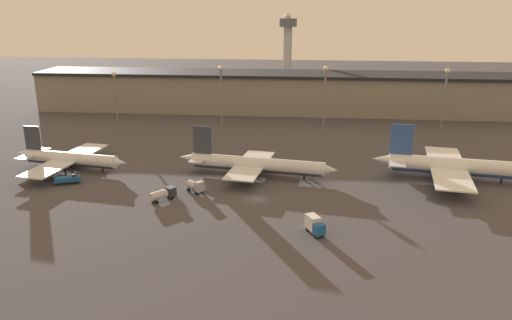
{
  "coord_description": "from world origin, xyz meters",
  "views": [
    {
      "loc": [
        10.93,
        -113.08,
        46.59
      ],
      "look_at": [
        -1.22,
        12.62,
        6.0
      ],
      "focal_mm": 35.0,
      "sensor_mm": 36.0,
      "label": 1
    }
  ],
  "objects_px": {
    "airplane_1": "(255,164)",
    "airplane_2": "(453,166)",
    "control_tower": "(288,47)",
    "service_vehicle_2": "(163,194)",
    "service_vehicle_1": "(68,179)",
    "service_vehicle_0": "(315,225)",
    "service_vehicle_3": "(195,186)",
    "airplane_0": "(69,159)"
  },
  "relations": [
    {
      "from": "airplane_0",
      "to": "service_vehicle_0",
      "type": "distance_m",
      "value": 77.74
    },
    {
      "from": "service_vehicle_1",
      "to": "airplane_2",
      "type": "bearing_deg",
      "value": -12.97
    },
    {
      "from": "airplane_1",
      "to": "airplane_2",
      "type": "height_order",
      "value": "airplane_2"
    },
    {
      "from": "airplane_2",
      "to": "service_vehicle_0",
      "type": "distance_m",
      "value": 52.51
    },
    {
      "from": "airplane_0",
      "to": "service_vehicle_2",
      "type": "distance_m",
      "value": 38.79
    },
    {
      "from": "airplane_2",
      "to": "control_tower",
      "type": "height_order",
      "value": "control_tower"
    },
    {
      "from": "airplane_1",
      "to": "service_vehicle_2",
      "type": "xyz_separation_m",
      "value": [
        -20.65,
        -19.92,
        -1.67
      ]
    },
    {
      "from": "service_vehicle_1",
      "to": "service_vehicle_2",
      "type": "distance_m",
      "value": 29.68
    },
    {
      "from": "service_vehicle_3",
      "to": "control_tower",
      "type": "xyz_separation_m",
      "value": [
        17.65,
        145.56,
        21.93
      ]
    },
    {
      "from": "service_vehicle_0",
      "to": "service_vehicle_3",
      "type": "xyz_separation_m",
      "value": [
        -29.73,
        20.8,
        -0.32
      ]
    },
    {
      "from": "service_vehicle_0",
      "to": "service_vehicle_1",
      "type": "bearing_deg",
      "value": -137.85
    },
    {
      "from": "airplane_1",
      "to": "service_vehicle_1",
      "type": "distance_m",
      "value": 50.14
    },
    {
      "from": "service_vehicle_2",
      "to": "service_vehicle_3",
      "type": "height_order",
      "value": "service_vehicle_3"
    },
    {
      "from": "airplane_1",
      "to": "service_vehicle_3",
      "type": "distance_m",
      "value": 19.57
    },
    {
      "from": "control_tower",
      "to": "service_vehicle_2",
      "type": "bearing_deg",
      "value": -99.13
    },
    {
      "from": "airplane_1",
      "to": "airplane_2",
      "type": "bearing_deg",
      "value": 10.93
    },
    {
      "from": "service_vehicle_0",
      "to": "service_vehicle_3",
      "type": "height_order",
      "value": "service_vehicle_0"
    },
    {
      "from": "control_tower",
      "to": "airplane_2",
      "type": "bearing_deg",
      "value": -69.06
    },
    {
      "from": "airplane_1",
      "to": "service_vehicle_2",
      "type": "relative_size",
      "value": 6.88
    },
    {
      "from": "airplane_0",
      "to": "airplane_2",
      "type": "relative_size",
      "value": 0.83
    },
    {
      "from": "service_vehicle_0",
      "to": "control_tower",
      "type": "xyz_separation_m",
      "value": [
        -12.08,
        166.36,
        21.61
      ]
    },
    {
      "from": "service_vehicle_1",
      "to": "control_tower",
      "type": "height_order",
      "value": "control_tower"
    },
    {
      "from": "airplane_2",
      "to": "service_vehicle_3",
      "type": "relative_size",
      "value": 8.43
    },
    {
      "from": "service_vehicle_1",
      "to": "control_tower",
      "type": "bearing_deg",
      "value": 49.52
    },
    {
      "from": "service_vehicle_0",
      "to": "service_vehicle_1",
      "type": "distance_m",
      "value": 68.9
    },
    {
      "from": "airplane_1",
      "to": "airplane_2",
      "type": "xyz_separation_m",
      "value": [
        53.37,
        2.2,
        0.49
      ]
    },
    {
      "from": "service_vehicle_2",
      "to": "service_vehicle_3",
      "type": "distance_m",
      "value": 9.2
    },
    {
      "from": "airplane_0",
      "to": "airplane_2",
      "type": "xyz_separation_m",
      "value": [
        106.99,
        1.73,
        0.64
      ]
    },
    {
      "from": "airplane_0",
      "to": "control_tower",
      "type": "bearing_deg",
      "value": 74.99
    },
    {
      "from": "service_vehicle_0",
      "to": "airplane_1",
      "type": "bearing_deg",
      "value": 176.85
    },
    {
      "from": "airplane_2",
      "to": "service_vehicle_3",
      "type": "height_order",
      "value": "airplane_2"
    },
    {
      "from": "airplane_2",
      "to": "service_vehicle_2",
      "type": "relative_size",
      "value": 6.55
    },
    {
      "from": "service_vehicle_3",
      "to": "service_vehicle_1",
      "type": "bearing_deg",
      "value": -145.2
    },
    {
      "from": "airplane_1",
      "to": "service_vehicle_0",
      "type": "distance_m",
      "value": 37.95
    },
    {
      "from": "airplane_0",
      "to": "service_vehicle_1",
      "type": "height_order",
      "value": "airplane_0"
    },
    {
      "from": "airplane_1",
      "to": "airplane_2",
      "type": "relative_size",
      "value": 1.05
    },
    {
      "from": "control_tower",
      "to": "airplane_1",
      "type": "bearing_deg",
      "value": -91.62
    },
    {
      "from": "airplane_0",
      "to": "service_vehicle_0",
      "type": "height_order",
      "value": "airplane_0"
    },
    {
      "from": "airplane_0",
      "to": "airplane_2",
      "type": "bearing_deg",
      "value": 9.5
    },
    {
      "from": "airplane_0",
      "to": "service_vehicle_0",
      "type": "bearing_deg",
      "value": -18.13
    },
    {
      "from": "service_vehicle_0",
      "to": "service_vehicle_3",
      "type": "distance_m",
      "value": 36.28
    },
    {
      "from": "service_vehicle_1",
      "to": "service_vehicle_2",
      "type": "xyz_separation_m",
      "value": [
        28.26,
        -9.07,
        0.42
      ]
    }
  ]
}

